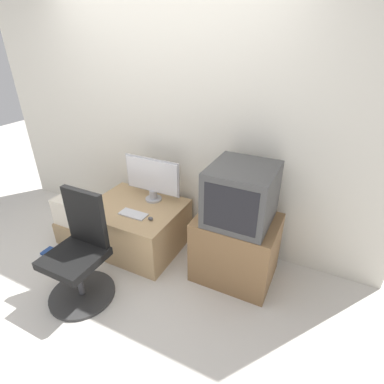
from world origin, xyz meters
The scene contains 12 objects.
ground_plane centered at (0.00, 0.00, 0.00)m, with size 12.00×12.00×0.00m, color beige.
wall_back centered at (0.00, 1.32, 1.30)m, with size 4.40×0.05×2.60m.
desk centered at (-0.15, 0.86, 0.24)m, with size 0.93×0.78×0.49m.
side_stand centered at (0.93, 0.89, 0.31)m, with size 0.71×0.56×0.63m.
main_monitor centered at (-0.05, 1.06, 0.74)m, with size 0.63×0.17×0.47m.
keyboard centered at (-0.07, 0.72, 0.50)m, with size 0.28×0.13×0.01m.
mouse centered at (0.14, 0.72, 0.50)m, with size 0.05×0.04×0.03m.
crt_tv centered at (0.94, 0.90, 0.87)m, with size 0.53×0.56×0.49m.
office_chair centered at (-0.17, 0.10, 0.39)m, with size 0.56×0.56×0.96m.
cardboard_box_lower centered at (-0.84, 0.59, 0.12)m, with size 0.28×0.23×0.25m.
cardboard_box_upper centered at (-0.84, 0.59, 0.39)m, with size 0.25×0.18×0.29m.
book centered at (-0.86, 0.32, 0.01)m, with size 0.23×0.13×0.02m.
Camera 1 is at (1.55, -1.24, 2.06)m, focal length 28.00 mm.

